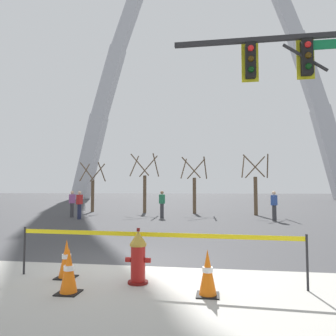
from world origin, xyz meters
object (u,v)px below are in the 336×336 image
traffic_cone_by_hydrant (66,259)px  pedestrian_standing_center (274,206)px  traffic_cone_curb_edge (208,273)px  pedestrian_walking_right (79,205)px  fire_hydrant (138,257)px  traffic_signal_gantry (319,95)px  traffic_cone_mid_sidewalk (69,271)px  pedestrian_walking_left (72,204)px  monument_arch (203,67)px  pedestrian_near_trees (162,204)px

traffic_cone_by_hydrant → pedestrian_standing_center: 13.23m
traffic_cone_curb_edge → pedestrian_walking_right: size_ratio=0.46×
fire_hydrant → pedestrian_walking_right: 13.16m
traffic_signal_gantry → pedestrian_walking_right: (-10.28, 8.84, -3.25)m
fire_hydrant → traffic_signal_gantry: size_ratio=0.17×
pedestrian_standing_center → traffic_signal_gantry: bearing=-92.6°
traffic_cone_mid_sidewalk → pedestrian_walking_left: size_ratio=0.46×
traffic_cone_curb_edge → pedestrian_standing_center: size_ratio=0.46×
fire_hydrant → pedestrian_standing_center: pedestrian_standing_center is taller
fire_hydrant → pedestrian_standing_center: size_ratio=0.62×
pedestrian_standing_center → pedestrian_walking_right: 10.72m
pedestrian_walking_left → pedestrian_walking_right: same height
traffic_cone_mid_sidewalk → fire_hydrant: bearing=36.2°
traffic_cone_by_hydrant → traffic_cone_curb_edge: size_ratio=1.00×
monument_arch → pedestrian_walking_left: size_ratio=32.00×
traffic_cone_curb_edge → pedestrian_walking_right: 14.21m
traffic_cone_curb_edge → fire_hydrant: bearing=158.9°
fire_hydrant → pedestrian_walking_left: (-7.30, 12.70, 0.35)m
fire_hydrant → traffic_cone_mid_sidewalk: bearing=-143.8°
traffic_cone_curb_edge → pedestrian_walking_right: bearing=122.2°
traffic_signal_gantry → monument_arch: bearing=96.0°
pedestrian_standing_center → pedestrian_near_trees: same height
pedestrian_walking_right → pedestrian_near_trees: 4.73m
fire_hydrant → pedestrian_near_trees: size_ratio=0.62×
traffic_signal_gantry → pedestrian_standing_center: bearing=87.4°
traffic_signal_gantry → pedestrian_standing_center: (0.43, 9.29, -3.25)m
traffic_cone_mid_sidewalk → pedestrian_walking_left: pedestrian_walking_left is taller
fire_hydrant → monument_arch: monument_arch is taller
traffic_cone_mid_sidewalk → pedestrian_walking_right: (-5.33, 12.26, 0.46)m
traffic_cone_by_hydrant → traffic_cone_curb_edge: bearing=-12.8°
pedestrian_standing_center → pedestrian_walking_right: size_ratio=1.00×
traffic_cone_curb_edge → pedestrian_near_trees: 13.89m
traffic_cone_curb_edge → pedestrian_walking_left: (-8.56, 13.19, 0.46)m
monument_arch → traffic_cone_curb_edge: bearing=-87.7°
traffic_signal_gantry → traffic_cone_by_hydrant: bearing=-154.5°
monument_arch → pedestrian_walking_right: size_ratio=32.00×
traffic_cone_by_hydrant → pedestrian_walking_left: size_ratio=0.46×
traffic_signal_gantry → pedestrian_near_trees: (-5.79, 10.35, -3.25)m
pedestrian_walking_right → pedestrian_standing_center: bearing=2.4°
traffic_cone_mid_sidewalk → traffic_signal_gantry: size_ratio=0.12×
monument_arch → pedestrian_walking_right: (-5.69, -35.02, -21.18)m
pedestrian_walking_right → pedestrian_near_trees: size_ratio=1.00×
traffic_cone_by_hydrant → traffic_signal_gantry: bearing=25.5°
traffic_cone_mid_sidewalk → pedestrian_standing_center: size_ratio=0.46×
traffic_cone_mid_sidewalk → pedestrian_near_trees: pedestrian_near_trees is taller
fire_hydrant → monument_arch: 51.31m
fire_hydrant → pedestrian_walking_left: 14.65m
traffic_cone_curb_edge → monument_arch: (-1.87, 47.05, 21.64)m
monument_arch → fire_hydrant: bearing=-89.2°
pedestrian_standing_center → pedestrian_near_trees: size_ratio=1.00×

